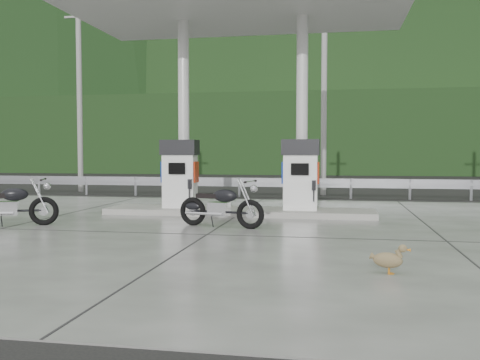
% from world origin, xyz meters
% --- Properties ---
extents(ground, '(160.00, 160.00, 0.00)m').
position_xyz_m(ground, '(0.00, 0.00, 0.00)').
color(ground, black).
rests_on(ground, ground).
extents(forecourt_apron, '(18.00, 14.00, 0.02)m').
position_xyz_m(forecourt_apron, '(0.00, 0.00, 0.01)').
color(forecourt_apron, slate).
rests_on(forecourt_apron, ground).
extents(pump_island, '(7.00, 1.40, 0.15)m').
position_xyz_m(pump_island, '(0.00, 2.50, 0.10)').
color(pump_island, gray).
rests_on(pump_island, forecourt_apron).
extents(gas_pump_left, '(0.95, 0.55, 1.80)m').
position_xyz_m(gas_pump_left, '(-1.60, 2.50, 1.07)').
color(gas_pump_left, white).
rests_on(gas_pump_left, pump_island).
extents(gas_pump_right, '(0.95, 0.55, 1.80)m').
position_xyz_m(gas_pump_right, '(1.60, 2.50, 1.07)').
color(gas_pump_right, white).
rests_on(gas_pump_right, pump_island).
extents(canopy_column_left, '(0.30, 0.30, 5.00)m').
position_xyz_m(canopy_column_left, '(-1.60, 2.90, 2.67)').
color(canopy_column_left, silver).
rests_on(canopy_column_left, pump_island).
extents(canopy_column_right, '(0.30, 0.30, 5.00)m').
position_xyz_m(canopy_column_right, '(1.60, 2.90, 2.67)').
color(canopy_column_right, silver).
rests_on(canopy_column_right, pump_island).
extents(canopy_roof, '(8.50, 5.00, 0.40)m').
position_xyz_m(canopy_roof, '(0.00, 2.50, 5.37)').
color(canopy_roof, silver).
rests_on(canopy_roof, canopy_column_left).
extents(guardrail, '(26.00, 0.16, 1.42)m').
position_xyz_m(guardrail, '(0.00, 8.00, 0.71)').
color(guardrail, '#989AA0').
rests_on(guardrail, ground).
extents(road, '(60.00, 7.00, 0.01)m').
position_xyz_m(road, '(0.00, 11.50, 0.00)').
color(road, black).
rests_on(road, ground).
extents(utility_pole_a, '(0.22, 0.22, 8.00)m').
position_xyz_m(utility_pole_a, '(-8.00, 9.50, 4.00)').
color(utility_pole_a, gray).
rests_on(utility_pole_a, ground).
extents(utility_pole_b, '(0.22, 0.22, 8.00)m').
position_xyz_m(utility_pole_b, '(2.00, 9.50, 4.00)').
color(utility_pole_b, gray).
rests_on(utility_pole_b, ground).
extents(tree_band, '(80.00, 6.00, 6.00)m').
position_xyz_m(tree_band, '(0.00, 30.00, 3.00)').
color(tree_band, black).
rests_on(tree_band, ground).
extents(forested_hills, '(100.00, 40.00, 140.00)m').
position_xyz_m(forested_hills, '(0.00, 60.00, 0.00)').
color(forested_hills, black).
rests_on(forested_hills, ground).
extents(motorcycle_left, '(2.01, 1.26, 0.91)m').
position_xyz_m(motorcycle_left, '(-4.57, -0.56, 0.47)').
color(motorcycle_left, black).
rests_on(motorcycle_left, forecourt_apron).
extents(motorcycle_right, '(1.98, 1.04, 0.90)m').
position_xyz_m(motorcycle_right, '(0.04, 0.12, 0.47)').
color(motorcycle_right, black).
rests_on(motorcycle_right, forecourt_apron).
extents(duck, '(0.50, 0.26, 0.35)m').
position_xyz_m(duck, '(3.20, -3.83, 0.19)').
color(duck, brown).
rests_on(duck, forecourt_apron).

